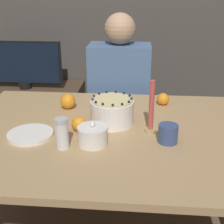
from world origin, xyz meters
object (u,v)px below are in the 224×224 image
at_px(sugar_bowl, 93,135).
at_px(sugar_shaker, 62,133).
at_px(person_man_blue_shirt, 119,113).
at_px(tv_monitor, 23,64).
at_px(candle, 151,112).
at_px(cake, 112,111).

xyz_separation_m(sugar_bowl, sugar_shaker, (-0.12, -0.04, 0.02)).
distance_m(person_man_blue_shirt, tv_monitor, 0.91).
bearing_deg(candle, sugar_shaker, -154.33).
bearing_deg(cake, person_man_blue_shirt, 90.35).
bearing_deg(tv_monitor, candle, -48.09).
bearing_deg(tv_monitor, sugar_bowl, -58.96).
bearing_deg(person_man_blue_shirt, sugar_bowl, 86.11).
xyz_separation_m(sugar_shaker, tv_monitor, (-0.62, 1.27, -0.04)).
distance_m(cake, tv_monitor, 1.29).
distance_m(sugar_bowl, candle, 0.28).
xyz_separation_m(person_man_blue_shirt, tv_monitor, (-0.80, 0.38, 0.24)).
height_order(cake, candle, candle).
height_order(person_man_blue_shirt, tv_monitor, person_man_blue_shirt).
bearing_deg(cake, sugar_bowl, -105.61).
xyz_separation_m(cake, sugar_shaker, (-0.18, -0.26, 0.00)).
distance_m(sugar_shaker, tv_monitor, 1.41).
height_order(candle, tv_monitor, candle).
distance_m(sugar_bowl, tv_monitor, 1.43).
xyz_separation_m(cake, candle, (0.18, -0.09, 0.04)).
relative_size(cake, sugar_bowl, 1.63).
xyz_separation_m(cake, tv_monitor, (-0.80, 1.01, -0.03)).
xyz_separation_m(sugar_bowl, person_man_blue_shirt, (0.06, 0.85, -0.25)).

